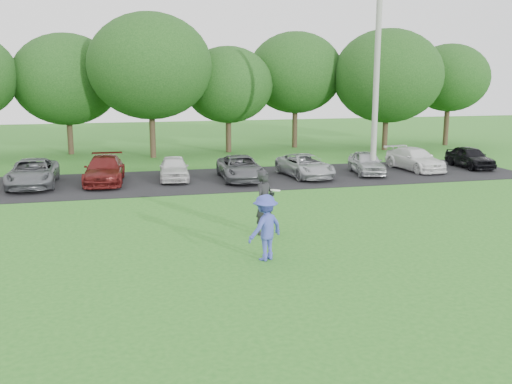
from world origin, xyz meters
TOP-DOWN VIEW (x-y plane):
  - ground at (0.00, 0.00)m, footprint 100.00×100.00m
  - parking_lot at (0.00, 13.00)m, footprint 32.00×6.50m
  - utility_pole at (8.17, 12.19)m, footprint 0.28×0.28m
  - frisbee_player at (-0.44, 0.69)m, footprint 1.34×1.18m
  - camera_bystander at (0.20, 3.17)m, footprint 0.88×0.84m
  - parked_cars at (-0.29, 13.07)m, footprint 30.43×4.96m
  - tree_row at (1.51, 22.76)m, footprint 42.39×9.85m

SIDE VIEW (x-z plane):
  - ground at x=0.00m, z-range 0.00..0.00m
  - parking_lot at x=0.00m, z-range 0.00..0.03m
  - parked_cars at x=-0.29m, z-range -0.01..1.23m
  - frisbee_player at x=-0.44m, z-range -0.09..1.90m
  - camera_bystander at x=0.20m, z-range 0.00..2.03m
  - utility_pole at x=8.17m, z-range 0.00..9.28m
  - tree_row at x=1.51m, z-range 0.59..9.23m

